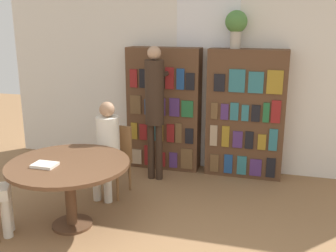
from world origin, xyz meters
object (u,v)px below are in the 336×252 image
at_px(bookshelf_right, 245,114).
at_px(chair_left_side, 114,156).
at_px(seated_reader_left, 107,144).
at_px(librarian_standing, 155,101).
at_px(flower_vase, 236,24).
at_px(reading_table, 69,172).
at_px(bookshelf_left, 164,109).

distance_m(bookshelf_right, chair_left_side, 1.94).
relative_size(seated_reader_left, librarian_standing, 0.66).
relative_size(flower_vase, librarian_standing, 0.27).
bearing_deg(reading_table, librarian_standing, 72.52).
height_order(chair_left_side, seated_reader_left, seated_reader_left).
height_order(flower_vase, librarian_standing, flower_vase).
bearing_deg(chair_left_side, bookshelf_right, -140.73).
height_order(chair_left_side, librarian_standing, librarian_standing).
xyz_separation_m(bookshelf_right, flower_vase, (-0.19, 0.00, 1.23)).
height_order(bookshelf_left, chair_left_side, bookshelf_left).
bearing_deg(reading_table, bookshelf_left, 77.06).
bearing_deg(flower_vase, bookshelf_right, -1.48).
height_order(bookshelf_left, reading_table, bookshelf_left).
height_order(reading_table, seated_reader_left, seated_reader_left).
relative_size(chair_left_side, librarian_standing, 0.47).
height_order(bookshelf_left, flower_vase, flower_vase).
distance_m(bookshelf_right, librarian_standing, 1.31).
xyz_separation_m(reading_table, seated_reader_left, (0.08, 0.81, 0.08)).
height_order(reading_table, chair_left_side, chair_left_side).
xyz_separation_m(bookshelf_right, seated_reader_left, (-1.59, -1.22, -0.20)).
bearing_deg(flower_vase, librarian_standing, -153.18).
relative_size(bookshelf_left, librarian_standing, 0.97).
bearing_deg(bookshelf_left, bookshelf_right, -0.00).
relative_size(reading_table, chair_left_side, 1.48).
height_order(bookshelf_left, seated_reader_left, bookshelf_left).
relative_size(bookshelf_right, seated_reader_left, 1.47).
bearing_deg(librarian_standing, flower_vase, 26.82).
relative_size(flower_vase, reading_table, 0.39).
bearing_deg(librarian_standing, seated_reader_left, -119.13).
relative_size(reading_table, seated_reader_left, 1.05).
bearing_deg(flower_vase, chair_left_side, -142.78).
bearing_deg(chair_left_side, bookshelf_left, -103.87).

